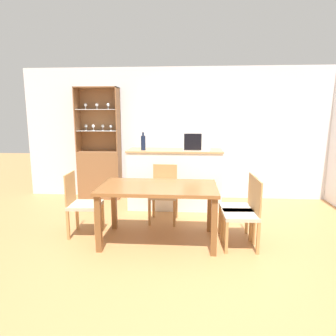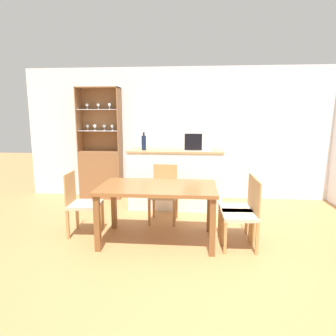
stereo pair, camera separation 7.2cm
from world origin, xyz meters
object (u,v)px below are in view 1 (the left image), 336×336
Objects in this scene: dining_table at (159,193)px; dining_chair_side_right_near at (244,214)px; dining_chair_side_right_far at (240,207)px; dining_chair_head_far at (164,193)px; display_cabinet at (100,166)px; wine_bottle at (143,143)px; microwave at (196,141)px; dining_chair_side_left_far at (82,204)px.

dining_table is 1.72× the size of dining_chair_side_right_near.
dining_chair_side_right_far and dining_chair_head_far have the same top height.
display_cabinet reaches higher than wine_bottle.
dining_chair_side_right_far is at bearing -2.11° from dining_chair_side_right_near.
wine_bottle is (-0.91, -0.09, -0.03)m from microwave.
wine_bottle reaches higher than dining_table.
dining_chair_head_far and dining_chair_side_right_near have the same top height.
display_cabinet is 2.47× the size of dining_chair_side_left_far.
dining_chair_head_far is 1.03m from wine_bottle.
dining_table is 1.10m from dining_chair_side_right_far.
dining_chair_side_right_near is at bearing 80.48° from dining_chair_side_left_far.
dining_chair_side_left_far and dining_chair_side_right_near have the same top height.
display_cabinet is at bearing 49.36° from dining_chair_side_right_far.
dining_table is at bearing 80.49° from dining_chair_side_left_far.
wine_bottle is at bearing -53.09° from dining_chair_head_far.
dining_chair_head_far is at bearing -55.56° from wine_bottle.
display_cabinet is 3.26m from dining_chair_side_right_near.
display_cabinet is 2.47× the size of dining_chair_side_right_near.
microwave reaches higher than dining_chair_side_right_far.
microwave reaches higher than dining_chair_side_right_near.
dining_chair_side_right_near is 2.83× the size of wine_bottle.
microwave is (0.51, 1.44, 0.55)m from dining_table.
microwave is at bearing 5.57° from wine_bottle.
microwave is (1.89, -0.56, 0.57)m from display_cabinet.
display_cabinet is 7.00× the size of wine_bottle.
dining_chair_side_left_far is 1.92× the size of microwave.
wine_bottle reaches higher than dining_chair_side_right_near.
microwave reaches higher than dining_chair_head_far.
microwave is at bearing 127.06° from dining_chair_side_left_far.
dining_chair_side_right_far is (2.46, -1.87, -0.19)m from display_cabinet.
dining_chair_head_far is at bearing 117.76° from dining_chair_side_left_far.
display_cabinet is 2.47× the size of dining_chair_head_far.
microwave is at bearing 20.12° from dining_chair_side_right_far.
dining_chair_side_left_far is at bearing 81.01° from dining_chair_side_right_near.
wine_bottle is at bearing -33.68° from display_cabinet.
dining_chair_side_right_near is at bearing -6.89° from dining_table.
dining_chair_side_right_far is (1.07, 0.13, -0.21)m from dining_table.
dining_chair_side_left_far is at bearing 32.88° from dining_chair_head_far.
dining_chair_side_right_near is 1.92× the size of microwave.
wine_bottle is (-0.41, 0.59, 0.73)m from dining_chair_head_far.
dining_table is 1.10m from dining_chair_side_left_far.
microwave is at bearing 70.65° from dining_table.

